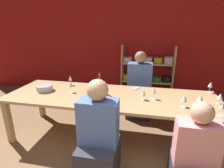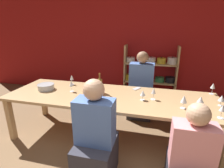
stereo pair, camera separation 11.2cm
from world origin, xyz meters
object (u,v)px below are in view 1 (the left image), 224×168
(mixing_bowl, at_px, (44,88))
(wine_glass_red_b, at_px, (100,88))
(wine_glass_red_d, at_px, (143,93))
(cell_phone, at_px, (136,88))
(wine_bottle_green, at_px, (100,85))
(wine_glass_red_c, at_px, (91,96))
(shelf_unit, at_px, (146,77))
(wine_glass_red_e, at_px, (154,91))
(person_near_b, at_px, (99,145))
(wine_glass_white_a, at_px, (184,98))
(wine_glass_red_a, at_px, (200,98))
(person_far_a, at_px, (139,93))
(wine_glass_white_b, at_px, (70,78))
(wine_glass_empty_b, at_px, (211,85))
(wine_glass_white_c, at_px, (222,107))
(person_near_a, at_px, (193,164))
(wine_glass_empty_c, at_px, (71,85))
(wine_glass_empty_a, at_px, (220,97))
(dining_table, at_px, (111,99))

(mixing_bowl, xyz_separation_m, wine_glass_red_b, (0.94, -0.00, 0.05))
(wine_glass_red_d, bearing_deg, cell_phone, 106.64)
(wine_bottle_green, xyz_separation_m, wine_glass_red_c, (0.00, -0.43, -0.02))
(shelf_unit, relative_size, wine_glass_red_c, 8.22)
(wine_glass_red_b, xyz_separation_m, wine_glass_red_e, (0.79, 0.01, 0.02))
(mixing_bowl, distance_m, person_near_b, 1.42)
(mixing_bowl, relative_size, wine_glass_white_a, 1.54)
(shelf_unit, distance_m, wine_glass_red_b, 1.89)
(wine_bottle_green, xyz_separation_m, wine_glass_red_a, (1.40, -0.23, -0.01))
(cell_phone, bearing_deg, person_far_a, 86.08)
(wine_bottle_green, distance_m, person_near_b, 1.00)
(shelf_unit, distance_m, wine_glass_red_c, 2.23)
(wine_glass_white_b, distance_m, person_near_b, 1.47)
(wine_glass_red_e, height_order, person_far_a, person_far_a)
(cell_phone, bearing_deg, wine_glass_red_e, -54.34)
(wine_glass_empty_b, bearing_deg, wine_glass_red_a, -116.47)
(wine_glass_red_d, xyz_separation_m, wine_glass_white_c, (0.90, -0.30, 0.02))
(person_near_a, bearing_deg, wine_glass_empty_c, 153.41)
(wine_bottle_green, bearing_deg, wine_glass_empty_b, 11.82)
(mixing_bowl, xyz_separation_m, wine_glass_empty_a, (2.59, 0.01, 0.05))
(person_far_a, bearing_deg, wine_glass_white_a, 119.82)
(wine_glass_white_b, height_order, cell_phone, wine_glass_white_b)
(person_far_a, bearing_deg, wine_glass_red_a, 128.27)
(wine_bottle_green, bearing_deg, person_far_a, 54.36)
(wine_glass_empty_a, relative_size, wine_glass_white_a, 0.83)
(wine_glass_white_b, xyz_separation_m, person_near_b, (0.83, -1.14, -0.40))
(wine_glass_red_a, distance_m, wine_glass_white_b, 2.06)
(wine_glass_red_d, relative_size, wine_glass_empty_c, 0.81)
(dining_table, xyz_separation_m, cell_phone, (0.35, 0.39, 0.07))
(wine_glass_empty_a, bearing_deg, shelf_unit, 119.39)
(mixing_bowl, bearing_deg, wine_glass_red_a, -3.64)
(wine_glass_red_b, bearing_deg, wine_glass_white_c, -12.87)
(wine_glass_white_a, bearing_deg, wine_glass_empty_c, 172.93)
(wine_glass_empty_a, bearing_deg, wine_glass_empty_b, 89.13)
(wine_glass_red_e, bearing_deg, person_far_a, 105.37)
(wine_glass_red_e, bearing_deg, cell_phone, 125.66)
(dining_table, height_order, wine_glass_red_b, wine_glass_red_b)
(wine_glass_empty_a, distance_m, person_near_b, 1.71)
(wine_glass_red_b, distance_m, person_near_b, 0.91)
(wine_glass_red_e, bearing_deg, person_near_a, -64.09)
(shelf_unit, bearing_deg, wine_glass_white_a, -75.73)
(mixing_bowl, relative_size, wine_bottle_green, 0.86)
(wine_glass_empty_a, height_order, wine_glass_red_d, wine_glass_empty_a)
(cell_phone, bearing_deg, person_near_a, -60.75)
(wine_glass_red_e, bearing_deg, wine_glass_empty_b, 26.72)
(wine_glass_red_d, bearing_deg, person_near_a, -54.56)
(shelf_unit, distance_m, wine_glass_white_c, 2.29)
(wine_glass_red_b, relative_size, wine_glass_empty_b, 0.88)
(dining_table, height_order, wine_glass_white_b, wine_glass_white_b)
(person_far_a, bearing_deg, cell_phone, 86.08)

